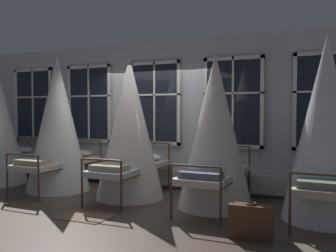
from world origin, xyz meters
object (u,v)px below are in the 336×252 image
(suitcase_dark, at_px, (251,221))
(cot_fifth, at_px, (326,129))
(cot_second, at_px, (58,125))
(cot_third, at_px, (130,129))
(cot_fourth, at_px, (215,133))

(suitcase_dark, bearing_deg, cot_fifth, 52.87)
(cot_second, height_order, cot_third, cot_second)
(cot_fifth, height_order, suitcase_dark, cot_fifth)
(cot_second, relative_size, cot_third, 1.05)
(suitcase_dark, bearing_deg, cot_second, 159.36)
(cot_fourth, height_order, cot_fifth, cot_fifth)
(cot_second, bearing_deg, cot_fifth, -90.13)
(cot_fourth, bearing_deg, cot_third, 89.60)
(cot_fourth, relative_size, cot_fifth, 0.93)
(cot_third, bearing_deg, cot_second, 90.27)
(cot_third, xyz_separation_m, suitcase_dark, (2.57, -1.33, -1.08))
(cot_third, bearing_deg, cot_fifth, -91.46)
(cot_fifth, bearing_deg, suitcase_dark, 147.53)
(cot_second, bearing_deg, cot_fourth, -89.65)
(cot_fourth, distance_m, cot_fifth, 1.74)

